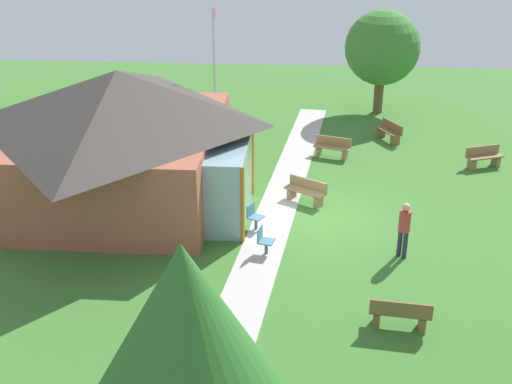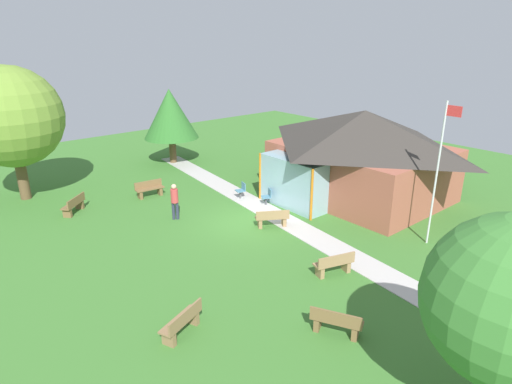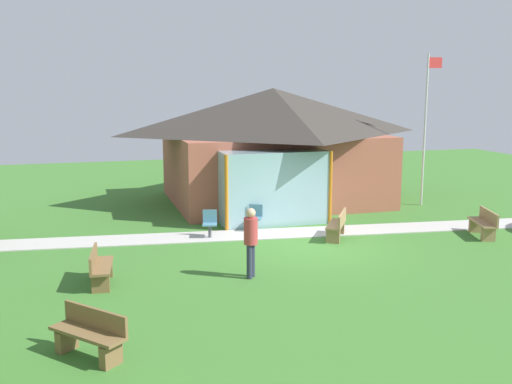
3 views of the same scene
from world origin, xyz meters
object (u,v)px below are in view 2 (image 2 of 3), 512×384
at_px(bench_rear_near_path, 272,219).
at_px(tree_west_hedge, 170,114).
at_px(flagpole, 438,169).
at_px(bench_front_left, 74,205).
at_px(bench_mid_right, 334,264).
at_px(patio_chair_porch_left, 267,197).
at_px(tree_lawn_corner, 11,117).
at_px(bench_lawn_far_right, 336,323).
at_px(pavilion, 360,153).
at_px(bench_front_right, 182,322).
at_px(bench_mid_left, 150,189).
at_px(patio_chair_west, 241,191).
at_px(visitor_strolling_lawn, 175,199).

height_order(bench_rear_near_path, tree_west_hedge, tree_west_hedge).
relative_size(flagpole, bench_front_left, 4.13).
height_order(bench_mid_right, bench_rear_near_path, same).
relative_size(patio_chair_porch_left, tree_lawn_corner, 0.13).
bearing_deg(bench_lawn_far_right, tree_west_hedge, 136.18).
bearing_deg(pavilion, tree_west_hedge, -160.59).
xyz_separation_m(bench_mid_right, bench_front_right, (-0.65, -5.93, 0.00)).
bearing_deg(flagpole, patio_chair_porch_left, -163.58).
bearing_deg(pavilion, patio_chair_porch_left, -114.55).
relative_size(pavilion, bench_rear_near_path, 6.00).
bearing_deg(tree_west_hedge, bench_mid_left, -41.18).
distance_m(patio_chair_west, patio_chair_porch_left, 1.64).
xyz_separation_m(patio_chair_west, visitor_strolling_lawn, (0.16, -4.06, 0.61)).
bearing_deg(bench_rear_near_path, bench_mid_right, -71.60).
bearing_deg(bench_rear_near_path, pavilion, 32.48).
bearing_deg(patio_chair_west, bench_front_left, 77.35).
bearing_deg(bench_front_left, patio_chair_porch_left, -75.05).
relative_size(bench_rear_near_path, bench_mid_left, 0.98).
height_order(bench_front_left, tree_lawn_corner, tree_lawn_corner).
bearing_deg(pavilion, bench_front_left, -120.71).
bearing_deg(bench_mid_right, visitor_strolling_lawn, 120.16).
height_order(bench_mid_left, tree_lawn_corner, tree_lawn_corner).
height_order(bench_front_right, tree_west_hedge, tree_west_hedge).
xyz_separation_m(pavilion, tree_west_hedge, (-11.98, -4.22, 0.89)).
xyz_separation_m(patio_chair_west, patio_chair_porch_left, (1.59, 0.42, 0.00)).
xyz_separation_m(flagpole, bench_lawn_far_right, (1.33, -7.47, -2.82)).
xyz_separation_m(bench_front_left, bench_front_right, (11.26, -0.80, 0.00)).
distance_m(flagpole, tree_west_hedge, 17.53).
bearing_deg(bench_front_left, bench_mid_right, -107.79).
bearing_deg(bench_front_right, pavilion, -4.85).
bearing_deg(patio_chair_porch_left, pavilion, -88.27).
bearing_deg(tree_west_hedge, bench_lawn_far_right, -16.59).
distance_m(patio_chair_porch_left, visitor_strolling_lawn, 4.74).
relative_size(bench_front_left, patio_chair_porch_left, 1.65).
bearing_deg(pavilion, tree_lawn_corner, -128.98).
xyz_separation_m(bench_mid_right, visitor_strolling_lawn, (-8.06, -1.78, 0.62)).
relative_size(bench_mid_right, bench_rear_near_path, 1.04).
height_order(flagpole, bench_mid_right, flagpole).
distance_m(bench_mid_left, tree_lawn_corner, 7.58).
relative_size(bench_front_left, tree_lawn_corner, 0.21).
xyz_separation_m(pavilion, bench_mid_right, (4.55, -7.26, -1.98)).
bearing_deg(bench_lawn_far_right, bench_mid_left, 147.44).
height_order(flagpole, visitor_strolling_lawn, flagpole).
height_order(pavilion, tree_lawn_corner, tree_lawn_corner).
bearing_deg(bench_front_left, bench_front_right, -135.15).
height_order(bench_front_right, visitor_strolling_lawn, visitor_strolling_lawn).
bearing_deg(tree_lawn_corner, bench_front_left, 19.01).
bearing_deg(patio_chair_porch_left, tree_west_hedge, 24.34).
height_order(bench_front_right, tree_lawn_corner, tree_lawn_corner).
bearing_deg(bench_front_left, bench_rear_near_path, -91.27).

